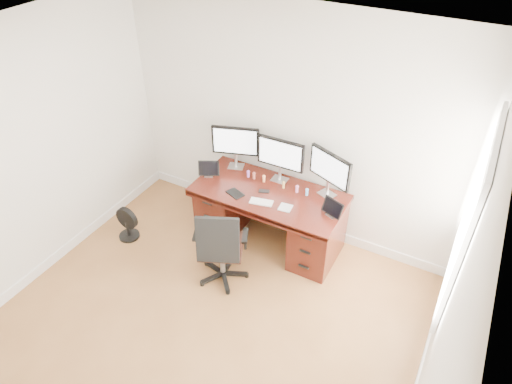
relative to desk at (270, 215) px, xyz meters
The scene contains 21 objects.
ground 1.87m from the desk, 90.00° to the right, with size 4.50×4.50×0.00m, color olive.
back_wall 1.04m from the desk, 90.00° to the left, with size 4.00×0.10×2.70m, color white.
right_wall 2.80m from the desk, 40.79° to the right, with size 0.10×4.50×2.70m.
desk is the anchor object (origin of this frame).
office_chair 0.82m from the desk, 101.70° to the right, with size 0.69×0.69×0.98m.
floor_fan 1.72m from the desk, 153.78° to the right, with size 0.29×0.25×0.42m.
monitor_left 0.93m from the desk, 157.68° to the left, with size 0.53×0.21×0.53m.
monitor_center 0.72m from the desk, 90.00° to the left, with size 0.55×0.14×0.53m.
monitor_right 0.93m from the desk, 22.32° to the left, with size 0.52×0.25×0.53m.
tablet_left 0.88m from the desk, behind, with size 0.24×0.17×0.19m.
tablet_right 0.87m from the desk, ahead, with size 0.25×0.15×0.19m.
keyboard 0.43m from the desk, 86.82° to the right, with size 0.25×0.11×0.01m, color white.
trackpad 0.49m from the desk, 34.86° to the right, with size 0.13×0.13×0.01m, color silver.
drawing_tablet 0.53m from the desk, 143.16° to the right, with size 0.19×0.12×0.01m, color black.
phone 0.36m from the desk, 139.40° to the right, with size 0.12×0.06×0.01m, color black.
figurine_purple 0.54m from the desk, 160.94° to the left, with size 0.04×0.04×0.09m.
figurine_brown 0.50m from the desk, 156.12° to the left, with size 0.04×0.04×0.09m.
figurine_orange 0.44m from the desk, 139.93° to the left, with size 0.04×0.04×0.09m.
figurine_yellow 0.43m from the desk, 48.27° to the left, with size 0.04×0.04×0.09m.
figurine_pink 0.50m from the desk, 23.85° to the left, with size 0.04×0.04×0.09m.
figurine_blue 0.57m from the desk, 17.04° to the left, with size 0.04×0.04×0.09m.
Camera 1 is at (1.80, -1.82, 3.78)m, focal length 32.00 mm.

